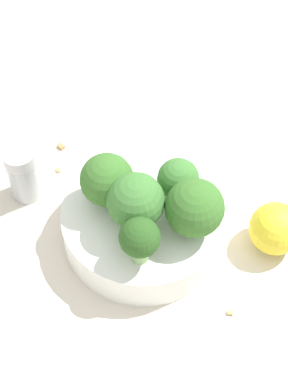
{
  "coord_description": "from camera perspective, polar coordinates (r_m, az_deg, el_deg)",
  "views": [
    {
      "loc": [
        -0.35,
        -0.03,
        0.56
      ],
      "look_at": [
        0.0,
        0.0,
        0.07
      ],
      "focal_mm": 60.0,
      "sensor_mm": 36.0,
      "label": 1
    }
  ],
  "objects": [
    {
      "name": "bowl",
      "position": [
        0.64,
        0.0,
        -2.8
      ],
      "size": [
        0.16,
        0.16,
        0.04
      ],
      "primitive_type": "cylinder",
      "color": "white",
      "rests_on": "ground_plane"
    },
    {
      "name": "ground_plane",
      "position": [
        0.66,
        0.0,
        -3.82
      ],
      "size": [
        3.0,
        3.0,
        0.0
      ],
      "primitive_type": "plane",
      "color": "beige"
    },
    {
      "name": "broccoli_floret_3",
      "position": [
        0.58,
        -0.76,
        -0.85
      ],
      "size": [
        0.05,
        0.05,
        0.06
      ],
      "color": "#8EB770",
      "rests_on": "bowl"
    },
    {
      "name": "pepper_shaker",
      "position": [
        0.67,
        -10.71,
        1.65
      ],
      "size": [
        0.03,
        0.03,
        0.07
      ],
      "color": "#B2B7BC",
      "rests_on": "ground_plane"
    },
    {
      "name": "broccoli_floret_1",
      "position": [
        0.61,
        3.05,
        1.07
      ],
      "size": [
        0.04,
        0.04,
        0.05
      ],
      "color": "#8EB770",
      "rests_on": "bowl"
    },
    {
      "name": "broccoli_floret_2",
      "position": [
        0.59,
        4.51,
        -1.47
      ],
      "size": [
        0.06,
        0.06,
        0.06
      ],
      "color": "#7A9E5B",
      "rests_on": "bowl"
    },
    {
      "name": "almond_crumb_0",
      "position": [
        0.71,
        -7.65,
        1.99
      ],
      "size": [
        0.01,
        0.01,
        0.01
      ],
      "primitive_type": "cube",
      "rotation": [
        0.0,
        0.0,
        3.55
      ],
      "color": "tan",
      "rests_on": "ground_plane"
    },
    {
      "name": "broccoli_floret_4",
      "position": [
        0.57,
        -0.48,
        -4.19
      ],
      "size": [
        0.04,
        0.04,
        0.05
      ],
      "color": "#8EB770",
      "rests_on": "bowl"
    },
    {
      "name": "lemon_wedge",
      "position": [
        0.64,
        11.64,
        -3.45
      ],
      "size": [
        0.05,
        0.05,
        0.05
      ],
      "primitive_type": "sphere",
      "color": "yellow",
      "rests_on": "ground_plane"
    },
    {
      "name": "almond_crumb_2",
      "position": [
        0.62,
        7.67,
        -10.55
      ],
      "size": [
        0.0,
        0.01,
        0.01
      ],
      "primitive_type": "cube",
      "rotation": [
        0.0,
        0.0,
        4.62
      ],
      "color": "tan",
      "rests_on": "ground_plane"
    },
    {
      "name": "broccoli_floret_0",
      "position": [
        0.6,
        -3.31,
        1.04
      ],
      "size": [
        0.05,
        0.05,
        0.06
      ],
      "color": "#84AD66",
      "rests_on": "bowl"
    },
    {
      "name": "almond_crumb_1",
      "position": [
        0.73,
        -7.41,
        4.12
      ],
      "size": [
        0.01,
        0.01,
        0.01
      ],
      "primitive_type": "cube",
      "rotation": [
        0.0,
        0.0,
        4.01
      ],
      "color": "#AD7F4C",
      "rests_on": "ground_plane"
    }
  ]
}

